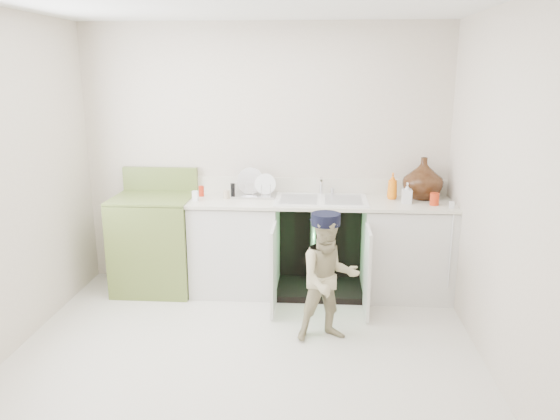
{
  "coord_description": "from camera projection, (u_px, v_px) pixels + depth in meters",
  "views": [
    {
      "loc": [
        0.52,
        -3.7,
        2.07
      ],
      "look_at": [
        0.21,
        0.7,
        0.93
      ],
      "focal_mm": 35.0,
      "sensor_mm": 36.0,
      "label": 1
    }
  ],
  "objects": [
    {
      "name": "ground",
      "position": [
        246.0,
        351.0,
        4.12
      ],
      "size": [
        3.5,
        3.5,
        0.0
      ],
      "primitive_type": "plane",
      "color": "beige",
      "rests_on": "ground"
    },
    {
      "name": "room_shell",
      "position": [
        244.0,
        190.0,
        3.81
      ],
      "size": [
        6.0,
        5.5,
        1.26
      ],
      "color": "beige",
      "rests_on": "ground"
    },
    {
      "name": "counter_run",
      "position": [
        325.0,
        243.0,
        5.13
      ],
      "size": [
        2.44,
        1.02,
        1.28
      ],
      "color": "silver",
      "rests_on": "ground"
    },
    {
      "name": "avocado_stove",
      "position": [
        155.0,
        241.0,
        5.22
      ],
      "size": [
        0.73,
        0.65,
        1.14
      ],
      "color": "olive",
      "rests_on": "ground"
    },
    {
      "name": "repair_worker",
      "position": [
        328.0,
        277.0,
        4.2
      ],
      "size": [
        0.57,
        0.86,
        1.02
      ],
      "rotation": [
        0.0,
        0.0,
        0.28
      ],
      "color": "tan",
      "rests_on": "ground"
    }
  ]
}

